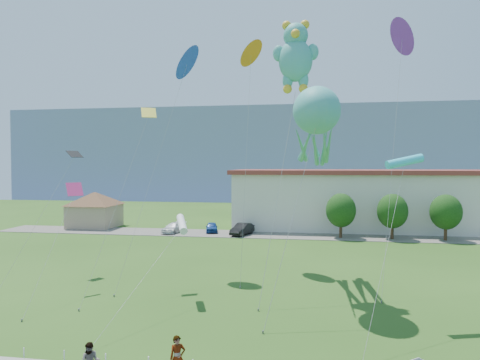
# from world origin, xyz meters

# --- Properties ---
(ground) EXTENTS (160.00, 160.00, 0.00)m
(ground) POSITION_xyz_m (0.00, 0.00, 0.00)
(ground) COLOR #274B15
(ground) RESTS_ON ground
(parking_strip) EXTENTS (70.00, 6.00, 0.06)m
(parking_strip) POSITION_xyz_m (0.00, 35.00, 0.03)
(parking_strip) COLOR #59544C
(parking_strip) RESTS_ON ground
(hill_ridge) EXTENTS (160.00, 50.00, 25.00)m
(hill_ridge) POSITION_xyz_m (0.00, 120.00, 12.50)
(hill_ridge) COLOR #7586A2
(hill_ridge) RESTS_ON ground
(pavilion) EXTENTS (9.20, 9.20, 5.00)m
(pavilion) POSITION_xyz_m (-24.00, 38.00, 3.02)
(pavilion) COLOR tan
(pavilion) RESTS_ON ground
(warehouse) EXTENTS (61.00, 15.00, 8.20)m
(warehouse) POSITION_xyz_m (26.00, 44.00, 4.12)
(warehouse) COLOR beige
(warehouse) RESTS_ON ground
(tree_near) EXTENTS (3.60, 3.60, 5.47)m
(tree_near) POSITION_xyz_m (10.00, 34.00, 3.39)
(tree_near) COLOR #3F2B19
(tree_near) RESTS_ON ground
(tree_mid) EXTENTS (3.60, 3.60, 5.47)m
(tree_mid) POSITION_xyz_m (16.00, 34.00, 3.39)
(tree_mid) COLOR #3F2B19
(tree_mid) RESTS_ON ground
(tree_far) EXTENTS (3.60, 3.60, 5.47)m
(tree_far) POSITION_xyz_m (22.00, 34.00, 3.39)
(tree_far) COLOR #3F2B19
(tree_far) RESTS_ON ground
(pedestrian_left) EXTENTS (0.78, 0.69, 1.79)m
(pedestrian_left) POSITION_xyz_m (0.62, -2.27, 0.99)
(pedestrian_left) COLOR gray
(pedestrian_left) RESTS_ON sidewalk
(parked_car_white) EXTENTS (2.65, 4.63, 1.26)m
(parked_car_white) POSITION_xyz_m (-11.28, 34.72, 0.69)
(parked_car_white) COLOR silver
(parked_car_white) RESTS_ON parking_strip
(parked_car_blue) EXTENTS (2.27, 3.94, 1.26)m
(parked_car_blue) POSITION_xyz_m (-6.47, 35.94, 0.69)
(parked_car_blue) COLOR navy
(parked_car_blue) RESTS_ON parking_strip
(parked_car_black) EXTENTS (2.75, 4.67, 1.45)m
(parked_car_black) POSITION_xyz_m (-2.15, 34.29, 0.79)
(parked_car_black) COLOR black
(parked_car_black) RESTS_ON parking_strip
(octopus_kite) EXTENTS (4.42, 13.18, 13.86)m
(octopus_kite) POSITION_xyz_m (6.44, 10.18, 11.53)
(octopus_kite) COLOR teal
(octopus_kite) RESTS_ON ground
(teddy_bear_kite) EXTENTS (3.73, 6.92, 19.29)m
(teddy_bear_kite) POSITION_xyz_m (5.00, 12.45, 16.82)
(teddy_bear_kite) COLOR teal
(teddy_bear_kite) RESTS_ON ground
(small_kite_white) EXTENTS (2.41, 9.86, 5.44)m
(small_kite_white) POSITION_xyz_m (-2.30, 8.14, 4.96)
(small_kite_white) COLOR white
(small_kite_white) RESTS_ON ground
(small_kite_orange) EXTENTS (1.80, 9.44, 19.70)m
(small_kite_orange) POSITION_xyz_m (0.80, 19.67, 18.51)
(small_kite_orange) COLOR orange
(small_kite_orange) RESTS_ON ground
(small_kite_purple) EXTENTS (3.73, 8.91, 19.92)m
(small_kite_purple) POSITION_xyz_m (13.32, 17.27, 18.72)
(small_kite_purple) COLOR purple
(small_kite_purple) RESTS_ON ground
(small_kite_cyan) EXTENTS (3.45, 7.86, 9.53)m
(small_kite_cyan) POSITION_xyz_m (11.36, 6.79, 9.01)
(small_kite_cyan) COLOR #33CAE7
(small_kite_cyan) RESTS_ON ground
(small_kite_blue) EXTENTS (3.70, 9.16, 18.25)m
(small_kite_blue) POSITION_xyz_m (-4.29, 16.20, 17.12)
(small_kite_blue) COLOR blue
(small_kite_blue) RESTS_ON ground
(small_kite_black) EXTENTS (2.53, 7.84, 10.23)m
(small_kite_black) POSITION_xyz_m (-13.58, 13.54, 8.70)
(small_kite_black) COLOR black
(small_kite_black) RESTS_ON ground
(small_kite_yellow) EXTENTS (2.40, 8.16, 13.32)m
(small_kite_yellow) POSITION_xyz_m (-6.33, 11.47, 11.27)
(small_kite_yellow) COLOR yellow
(small_kite_yellow) RESTS_ON ground
(small_kite_pink) EXTENTS (1.37, 7.63, 7.57)m
(small_kite_pink) POSITION_xyz_m (-10.71, 9.07, 6.41)
(small_kite_pink) COLOR #E33279
(small_kite_pink) RESTS_ON ground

